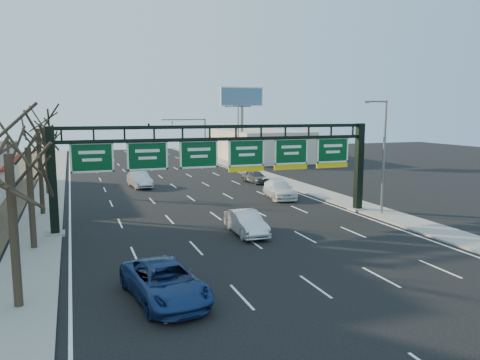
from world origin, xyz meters
name	(u,v)px	position (x,y,z in m)	size (l,w,h in m)	color
ground	(265,251)	(0.00, 0.00, 0.00)	(160.00, 160.00, 0.00)	black
sidewalk_left	(46,203)	(-12.80, 20.00, 0.06)	(3.00, 120.00, 0.12)	gray
sidewalk_right	(302,187)	(12.80, 20.00, 0.06)	(3.00, 120.00, 0.12)	gray
lane_markings	(186,195)	(0.00, 20.00, 0.01)	(21.60, 120.00, 0.01)	white
sign_gantry	(225,160)	(0.16, 8.00, 4.63)	(24.60, 1.20, 7.20)	black
building_right_distant	(259,145)	(20.00, 50.00, 2.50)	(12.00, 20.00, 5.00)	#B8AD99
tree_near	(6,128)	(-12.80, -4.00, 7.48)	(3.60, 3.60, 8.86)	black
tree_gantry	(27,129)	(-12.80, 5.00, 7.11)	(3.60, 3.60, 8.48)	black
tree_mid	(37,115)	(-12.80, 15.00, 7.85)	(3.60, 3.60, 9.24)	black
tree_far	(44,118)	(-12.80, 25.00, 7.48)	(3.60, 3.60, 8.86)	black
streetlight_near	(383,151)	(12.47, 6.00, 5.08)	(2.15, 0.22, 9.00)	slate
streetlight_far	(237,133)	(12.47, 40.00, 5.08)	(2.15, 0.22, 9.00)	slate
billboard_right	(242,106)	(15.00, 44.98, 9.06)	(7.00, 0.50, 12.00)	slate
traffic_signal_mast	(171,127)	(5.69, 55.00, 5.50)	(10.16, 0.54, 7.00)	black
car_blue_suv	(165,282)	(-6.91, -5.13, 0.81)	(2.69, 5.83, 1.62)	navy
car_silver_sedan	(246,223)	(0.29, 3.94, 0.79)	(1.67, 4.78, 1.57)	silver
car_white_wagon	(279,189)	(8.01, 15.50, 0.82)	(2.29, 5.64, 1.64)	white
car_grey_far	(255,177)	(9.38, 25.04, 0.72)	(1.70, 4.23, 1.44)	#45494B
car_silver_distant	(140,180)	(-3.62, 26.37, 0.82)	(1.74, 4.99, 1.64)	#B7B7BC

